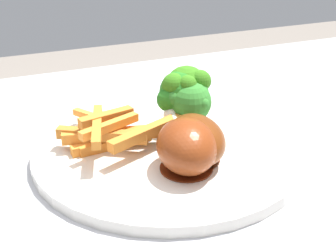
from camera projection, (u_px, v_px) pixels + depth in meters
dinner_plate at (168, 147)px, 0.50m from camera, size 0.29×0.29×0.01m
broccoli_floret_front at (181, 94)px, 0.51m from camera, size 0.06×0.06×0.07m
broccoli_floret_middle at (186, 87)px, 0.52m from camera, size 0.06×0.05×0.07m
broccoli_floret_back at (189, 102)px, 0.51m from camera, size 0.05×0.05×0.06m
carrot_fries_pile at (113, 132)px, 0.48m from camera, size 0.14×0.12×0.04m
chicken_drumstick_near at (186, 145)px, 0.44m from camera, size 0.07×0.13×0.05m
chicken_drumstick_far at (195, 138)px, 0.46m from camera, size 0.07×0.13×0.05m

